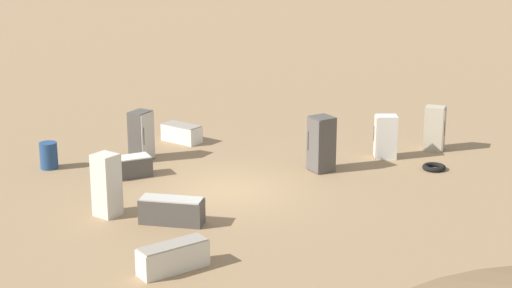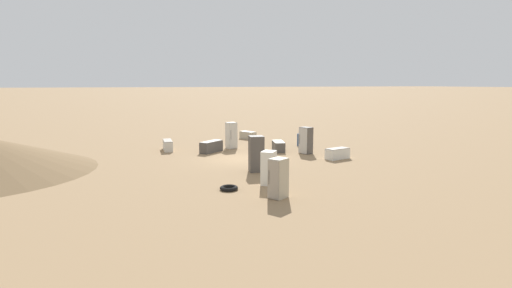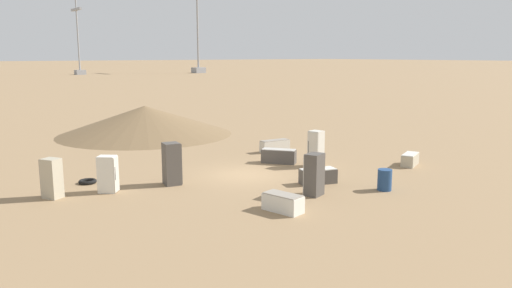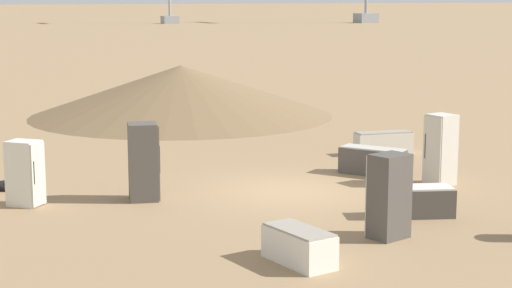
# 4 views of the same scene
# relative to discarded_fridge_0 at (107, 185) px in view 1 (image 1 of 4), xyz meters

# --- Properties ---
(ground_plane) EXTENTS (1000.00, 1000.00, 0.00)m
(ground_plane) POSITION_rel_discarded_fridge_0_xyz_m (0.69, 4.01, -0.95)
(ground_plane) COLOR #937551
(discarded_fridge_0) EXTENTS (0.78, 0.79, 1.90)m
(discarded_fridge_0) POSITION_rel_discarded_fridge_0_xyz_m (0.00, 0.00, 0.00)
(discarded_fridge_0) COLOR beige
(discarded_fridge_0) RESTS_ON ground_plane
(discarded_fridge_1) EXTENTS (0.93, 0.96, 1.58)m
(discarded_fridge_1) POSITION_rel_discarded_fridge_0_xyz_m (1.68, 10.61, -0.16)
(discarded_fridge_1) COLOR silver
(discarded_fridge_1) RESTS_ON ground_plane
(discarded_fridge_2) EXTENTS (0.86, 0.85, 1.92)m
(discarded_fridge_2) POSITION_rel_discarded_fridge_0_xyz_m (1.19, 7.81, 0.01)
(discarded_fridge_2) COLOR #4C4742
(discarded_fridge_2) RESTS_ON ground_plane
(discarded_fridge_3) EXTENTS (1.13, 1.79, 0.70)m
(discarded_fridge_3) POSITION_rel_discarded_fridge_0_xyz_m (-2.66, 2.37, -0.60)
(discarded_fridge_3) COLOR #4C4742
(discarded_fridge_3) RESTS_ON ground_plane
(discarded_fridge_4) EXTENTS (0.76, 1.90, 0.73)m
(discarded_fridge_4) POSITION_rel_discarded_fridge_0_xyz_m (4.44, -0.83, -0.59)
(discarded_fridge_4) COLOR beige
(discarded_fridge_4) RESTS_ON ground_plane
(discarded_fridge_5) EXTENTS (1.65, 1.01, 0.68)m
(discarded_fridge_5) POSITION_rel_discarded_fridge_0_xyz_m (-4.88, 6.34, -0.61)
(discarded_fridge_5) COLOR silver
(discarded_fridge_5) RESTS_ON ground_plane
(discarded_fridge_6) EXTENTS (1.86, 1.63, 0.78)m
(discarded_fridge_6) POSITION_rel_discarded_fridge_0_xyz_m (1.80, 1.04, -0.56)
(discarded_fridge_6) COLOR #4C4742
(discarded_fridge_6) RESTS_ON ground_plane
(discarded_fridge_7) EXTENTS (0.84, 0.91, 1.78)m
(discarded_fridge_7) POSITION_rel_discarded_fridge_0_xyz_m (-3.97, 3.89, -0.06)
(discarded_fridge_7) COLOR #4C4742
(discarded_fridge_7) RESTS_ON ground_plane
(discarded_fridge_8) EXTENTS (0.91, 0.85, 1.66)m
(discarded_fridge_8) POSITION_rel_discarded_fridge_0_xyz_m (2.21, 12.78, -0.12)
(discarded_fridge_8) COLOR #B2A88E
(discarded_fridge_8) RESTS_ON ground_plane
(scrap_tire) EXTENTS (0.81, 0.81, 0.17)m
(scrap_tire) POSITION_rel_discarded_fridge_0_xyz_m (3.71, 10.84, -0.87)
(scrap_tire) COLOR black
(scrap_tire) RESTS_ON ground_plane
(rusty_barrel) EXTENTS (0.61, 0.61, 0.93)m
(rusty_barrel) POSITION_rel_discarded_fridge_0_xyz_m (-5.25, 0.88, -0.49)
(rusty_barrel) COLOR navy
(rusty_barrel) RESTS_ON ground_plane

